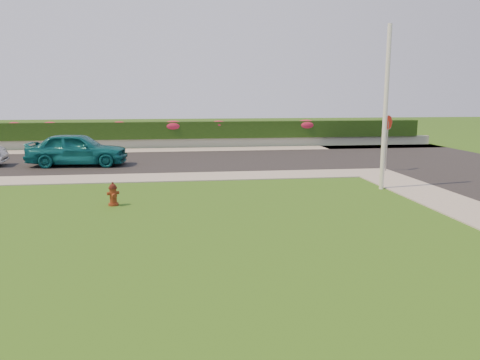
{
  "coord_description": "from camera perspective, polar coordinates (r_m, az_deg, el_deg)",
  "views": [
    {
      "loc": [
        -1.57,
        -10.45,
        3.38
      ],
      "look_at": [
        0.27,
        3.13,
        0.9
      ],
      "focal_mm": 35.0,
      "sensor_mm": 36.0,
      "label": 1
    }
  ],
  "objects": [
    {
      "name": "retaining_wall",
      "position": [
        31.1,
        -6.63,
        4.51
      ],
      "size": [
        34.0,
        0.4,
        0.6
      ],
      "primitive_type": "cube",
      "color": "gray",
      "rests_on": "ground"
    },
    {
      "name": "flower_clump_a",
      "position": [
        32.59,
        -25.81,
        5.93
      ],
      "size": [
        1.04,
        0.67,
        0.52
      ],
      "primitive_type": "ellipsoid",
      "color": "red",
      "rests_on": "hedge"
    },
    {
      "name": "sidewalk_far",
      "position": [
        20.22,
        -20.24,
        0.06
      ],
      "size": [
        24.0,
        2.0,
        0.04
      ],
      "primitive_type": "cube",
      "color": "gray",
      "rests_on": "ground"
    },
    {
      "name": "fire_hydrant",
      "position": [
        15.06,
        -15.21,
        -1.71
      ],
      "size": [
        0.38,
        0.36,
        0.74
      ],
      "rotation": [
        0.0,
        0.0,
        0.42
      ],
      "color": "#4F120C",
      "rests_on": "ground"
    },
    {
      "name": "sidewalk_beyond",
      "position": [
        29.64,
        -6.56,
        3.68
      ],
      "size": [
        34.0,
        2.0,
        0.04
      ],
      "primitive_type": "cube",
      "color": "gray",
      "rests_on": "ground"
    },
    {
      "name": "ground",
      "position": [
        11.09,
        0.8,
        -7.48
      ],
      "size": [
        120.0,
        120.0,
        0.0
      ],
      "primitive_type": "plane",
      "color": "black",
      "rests_on": "ground"
    },
    {
      "name": "street_far",
      "position": [
        24.91,
        -15.55,
        2.13
      ],
      "size": [
        26.0,
        8.0,
        0.04
      ],
      "primitive_type": "cube",
      "color": "black",
      "rests_on": "ground"
    },
    {
      "name": "flower_clump_e",
      "position": [
        31.13,
        -2.6,
        6.74
      ],
      "size": [
        1.12,
        0.72,
        0.56
      ],
      "primitive_type": "ellipsoid",
      "color": "red",
      "rests_on": "hedge"
    },
    {
      "name": "utility_pole",
      "position": [
        17.6,
        17.32,
        8.29
      ],
      "size": [
        0.16,
        0.16,
        5.83
      ],
      "primitive_type": "cylinder",
      "color": "silver",
      "rests_on": "ground"
    },
    {
      "name": "stop_sign",
      "position": [
        21.92,
        17.57,
        5.89
      ],
      "size": [
        0.58,
        0.4,
        2.55
      ],
      "rotation": [
        0.0,
        0.0,
        0.2
      ],
      "color": "slate",
      "rests_on": "ground"
    },
    {
      "name": "flower_clump_d",
      "position": [
        31.01,
        -8.15,
        6.54
      ],
      "size": [
        1.39,
        0.89,
        0.7
      ],
      "primitive_type": "ellipsoid",
      "color": "red",
      "rests_on": "hedge"
    },
    {
      "name": "flower_clump_b",
      "position": [
        32.0,
        -22.16,
        6.11
      ],
      "size": [
        1.09,
        0.7,
        0.55
      ],
      "primitive_type": "ellipsoid",
      "color": "red",
      "rests_on": "hedge"
    },
    {
      "name": "flower_clump_c",
      "position": [
        31.22,
        -14.5,
        6.47
      ],
      "size": [
        1.03,
        0.67,
        0.52
      ],
      "primitive_type": "ellipsoid",
      "color": "red",
      "rests_on": "hedge"
    },
    {
      "name": "hedge",
      "position": [
        31.13,
        -6.67,
        6.08
      ],
      "size": [
        32.0,
        0.9,
        1.1
      ],
      "primitive_type": "cube",
      "color": "black",
      "rests_on": "retaining_wall"
    },
    {
      "name": "curb_corner",
      "position": [
        21.51,
        15.88,
        0.88
      ],
      "size": [
        2.0,
        2.0,
        0.04
      ],
      "primitive_type": "cube",
      "color": "gray",
      "rests_on": "ground"
    },
    {
      "name": "sedan_teal",
      "position": [
        23.86,
        -19.2,
        3.57
      ],
      "size": [
        4.79,
        2.19,
        1.59
      ],
      "primitive_type": "imported",
      "rotation": [
        0.0,
        0.0,
        1.5
      ],
      "color": "#0C555C",
      "rests_on": "street_far"
    },
    {
      "name": "flower_clump_f",
      "position": [
        32.2,
        8.04,
        6.67
      ],
      "size": [
        1.41,
        0.9,
        0.7
      ],
      "primitive_type": "ellipsoid",
      "color": "red",
      "rests_on": "hedge"
    }
  ]
}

